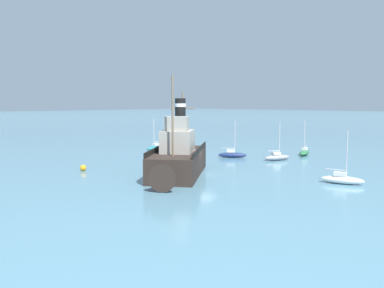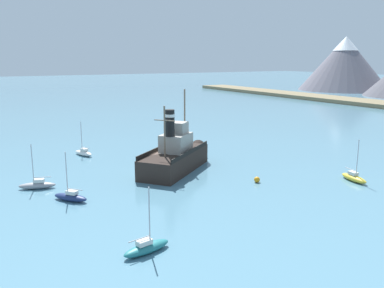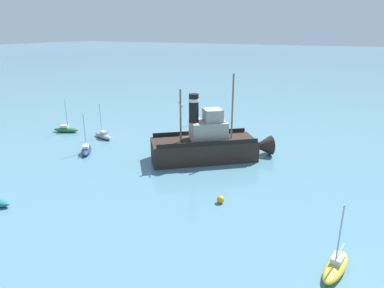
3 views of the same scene
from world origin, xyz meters
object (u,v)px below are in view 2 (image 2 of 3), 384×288
sailboat_white (84,153)px  sailboat_grey (37,185)px  sailboat_teal (146,247)px  sailboat_yellow (354,177)px  mooring_buoy (257,180)px  sailboat_navy (71,197)px  old_tugboat (176,155)px

sailboat_white → sailboat_grey: bearing=-33.9°
sailboat_white → sailboat_teal: 32.38m
sailboat_yellow → mooring_buoy: (-5.14, -9.89, -0.09)m
sailboat_white → sailboat_teal: (32.08, -4.36, 0.00)m
sailboat_navy → sailboat_teal: same height
sailboat_yellow → mooring_buoy: bearing=-117.4°
sailboat_teal → mooring_buoy: 19.97m
old_tugboat → sailboat_navy: old_tugboat is taller
sailboat_teal → mooring_buoy: size_ratio=7.31×
sailboat_yellow → sailboat_white: size_ratio=1.00×
sailboat_yellow → sailboat_navy: (-9.62, -29.56, 0.00)m
sailboat_teal → sailboat_navy: bearing=-171.8°
sailboat_grey → old_tugboat: bearing=87.3°
sailboat_grey → mooring_buoy: bearing=65.1°
old_tugboat → sailboat_white: bearing=-149.1°
old_tugboat → mooring_buoy: (9.35, 5.28, -1.50)m
old_tugboat → mooring_buoy: size_ratio=20.02×
sailboat_grey → mooring_buoy: sailboat_grey is taller
sailboat_teal → mooring_buoy: bearing=117.8°
old_tugboat → sailboat_white: old_tugboat is taller
sailboat_white → sailboat_teal: bearing=-7.7°
sailboat_navy → sailboat_white: bearing=160.8°
sailboat_white → sailboat_yellow: bearing=39.7°
mooring_buoy → sailboat_grey: bearing=-114.9°
sailboat_yellow → sailboat_teal: size_ratio=1.00×
sailboat_grey → sailboat_teal: bearing=12.1°
sailboat_white → sailboat_teal: same height
sailboat_teal → sailboat_yellow: bearing=98.6°
sailboat_navy → sailboat_teal: size_ratio=1.00×
sailboat_grey → sailboat_teal: size_ratio=1.00×
sailboat_yellow → sailboat_teal: same height
sailboat_yellow → sailboat_white: (-27.92, -23.21, 0.00)m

